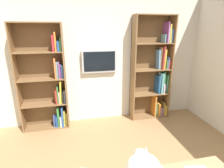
{
  "coord_description": "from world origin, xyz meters",
  "views": [
    {
      "loc": [
        0.52,
        1.38,
        1.92
      ],
      "look_at": [
        -0.02,
        -1.03,
        1.15
      ],
      "focal_mm": 28.54,
      "sensor_mm": 36.0,
      "label": 1
    }
  ],
  "objects": [
    {
      "name": "bookshelf_right",
      "position": [
        1.0,
        -2.07,
        0.94
      ],
      "size": [
        0.87,
        0.28,
        2.03
      ],
      "color": "brown",
      "rests_on": "ground"
    },
    {
      "name": "wall_back",
      "position": [
        0.0,
        -2.23,
        1.35
      ],
      "size": [
        4.52,
        0.06,
        2.7
      ],
      "primitive_type": "cube",
      "color": "silver",
      "rests_on": "ground"
    },
    {
      "name": "bookshelf_left",
      "position": [
        -1.2,
        -2.06,
        1.02
      ],
      "size": [
        0.84,
        0.28,
        2.19
      ],
      "color": "brown",
      "rests_on": "ground"
    },
    {
      "name": "wall_mounted_tv",
      "position": [
        -0.01,
        -2.15,
        1.29
      ],
      "size": [
        0.7,
        0.07,
        0.46
      ],
      "color": "#B7B7BC"
    }
  ]
}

